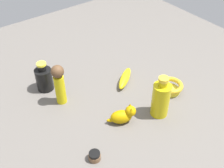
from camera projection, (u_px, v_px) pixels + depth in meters
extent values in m
plane|color=#5B5651|center=(112.00, 99.00, 1.31)|extent=(2.00, 2.00, 0.00)
ellipsoid|color=gold|center=(125.00, 78.00, 1.39)|extent=(0.13, 0.16, 0.04)
cylinder|color=gold|center=(60.00, 89.00, 1.25)|extent=(0.06, 0.06, 0.15)
sphere|color=brown|center=(57.00, 71.00, 1.18)|extent=(0.06, 0.06, 0.06)
cylinder|color=brown|center=(95.00, 157.00, 1.04)|extent=(0.05, 0.05, 0.02)
cylinder|color=yellow|center=(95.00, 155.00, 1.04)|extent=(0.04, 0.04, 0.00)
cylinder|color=black|center=(94.00, 154.00, 1.03)|extent=(0.04, 0.04, 0.01)
cylinder|color=gold|center=(161.00, 100.00, 1.18)|extent=(0.08, 0.08, 0.16)
cylinder|color=gold|center=(163.00, 83.00, 1.12)|extent=(0.04, 0.04, 0.03)
cylinder|color=yellow|center=(164.00, 79.00, 1.11)|extent=(0.04, 0.04, 0.01)
ellipsoid|color=#B68A05|center=(121.00, 117.00, 1.17)|extent=(0.09, 0.11, 0.06)
sphere|color=#B68A05|center=(131.00, 111.00, 1.16)|extent=(0.05, 0.05, 0.05)
cone|color=#B68A05|center=(130.00, 106.00, 1.16)|extent=(0.02, 0.02, 0.02)
cone|color=#B68A05|center=(131.00, 110.00, 1.14)|extent=(0.02, 0.02, 0.02)
ellipsoid|color=#B68A05|center=(111.00, 120.00, 1.18)|extent=(0.03, 0.04, 0.02)
cylinder|color=black|center=(44.00, 79.00, 1.33)|extent=(0.08, 0.08, 0.11)
cylinder|color=black|center=(42.00, 68.00, 1.28)|extent=(0.04, 0.04, 0.03)
cylinder|color=yellow|center=(41.00, 64.00, 1.27)|extent=(0.04, 0.04, 0.01)
cylinder|color=yellow|center=(170.00, 90.00, 1.35)|extent=(0.10, 0.10, 0.01)
torus|color=gold|center=(171.00, 85.00, 1.33)|extent=(0.12, 0.12, 0.02)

